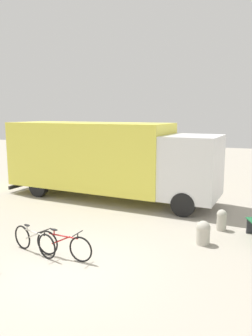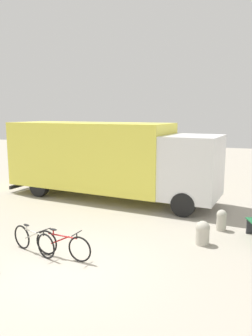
% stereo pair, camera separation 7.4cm
% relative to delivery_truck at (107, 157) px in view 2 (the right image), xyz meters
% --- Properties ---
extents(ground_plane, '(60.00, 60.00, 0.00)m').
position_rel_delivery_truck_xyz_m(ground_plane, '(1.79, -6.35, -1.78)').
color(ground_plane, '#A8A091').
extents(delivery_truck, '(9.41, 3.20, 3.24)m').
position_rel_delivery_truck_xyz_m(delivery_truck, '(0.00, 0.00, 0.00)').
color(delivery_truck, '#EAE04C').
rests_on(delivery_truck, ground).
extents(bicycle_middle, '(1.61, 0.59, 0.74)m').
position_rel_delivery_truck_xyz_m(bicycle_middle, '(0.59, -5.93, -1.43)').
color(bicycle_middle, black).
rests_on(bicycle_middle, ground).
extents(bicycle_far, '(1.67, 0.44, 0.74)m').
position_rel_delivery_truck_xyz_m(bicycle_far, '(1.46, -5.90, -1.43)').
color(bicycle_far, black).
rests_on(bicycle_far, ground).
extents(bollard_near_bench, '(0.39, 0.39, 0.68)m').
position_rel_delivery_truck_xyz_m(bollard_near_bench, '(4.63, -3.71, -1.42)').
color(bollard_near_bench, '#B2AD9E').
rests_on(bollard_near_bench, ground).
extents(bollard_far_bench, '(0.32, 0.32, 0.67)m').
position_rel_delivery_truck_xyz_m(bollard_far_bench, '(5.02, -2.36, -1.42)').
color(bollard_far_bench, '#B2AD9E').
rests_on(bollard_far_bench, ground).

